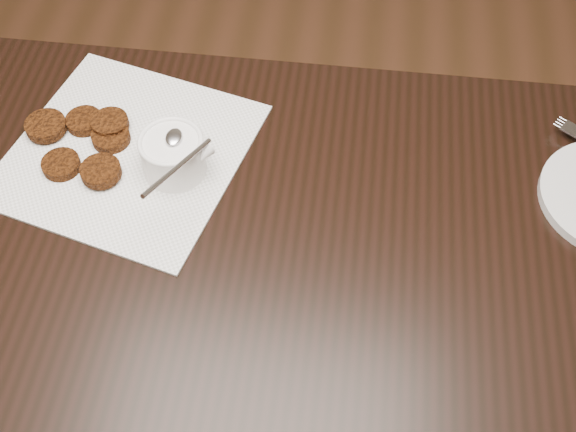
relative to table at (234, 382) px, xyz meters
name	(u,v)px	position (x,y,z in m)	size (l,w,h in m)	color
table	(234,382)	(0.00, 0.00, 0.00)	(1.33, 0.86, 0.75)	black
napkin	(128,152)	(-0.17, 0.20, 0.38)	(0.34, 0.34, 0.00)	white
sauce_ramekin	(170,140)	(-0.09, 0.17, 0.44)	(0.12, 0.12, 0.13)	white
patty_cluster	(87,139)	(-0.24, 0.20, 0.39)	(0.21, 0.21, 0.02)	#602B0C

